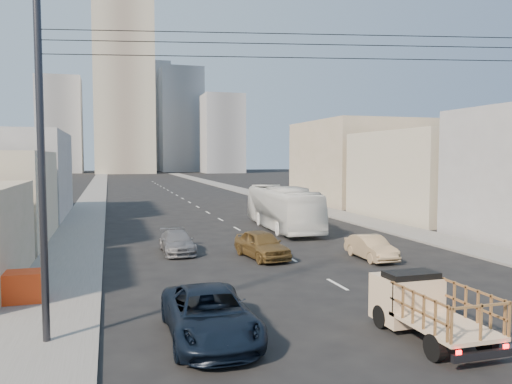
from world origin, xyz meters
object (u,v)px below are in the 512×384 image
city_bus (282,208)px  sedan_tan (371,248)px  navy_pickup (210,314)px  sedan_grey (177,242)px  sedan_brown (262,244)px  crate_stack (19,287)px  flatbed_pickup (427,303)px  streetlamp_left (44,129)px

city_bus → sedan_tan: city_bus is taller
navy_pickup → sedan_grey: 14.27m
sedan_brown → sedan_grey: 5.20m
sedan_brown → crate_stack: size_ratio=2.52×
sedan_grey → navy_pickup: bearing=-94.1°
flatbed_pickup → crate_stack: bearing=149.7°
navy_pickup → crate_stack: navy_pickup is taller
city_bus → streetlamp_left: 25.89m
navy_pickup → city_bus: size_ratio=0.46×
sedan_grey → flatbed_pickup: bearing=-71.4°
flatbed_pickup → sedan_tan: 12.04m
city_bus → sedan_tan: size_ratio=3.03×
city_bus → streetlamp_left: streetlamp_left is taller
sedan_tan → sedan_grey: (-10.01, 4.89, -0.02)m
sedan_grey → crate_stack: sedan_grey is taller
city_bus → sedan_tan: bearing=-83.6°
sedan_tan → sedan_grey: bearing=154.8°
sedan_brown → crate_stack: 12.83m
streetlamp_left → sedan_brown: bearing=46.6°
flatbed_pickup → sedan_brown: bearing=95.6°
sedan_brown → crate_stack: (-11.48, -5.73, -0.08)m
sedan_tan → streetlamp_left: 18.63m
crate_stack → navy_pickup: bearing=-41.8°
navy_pickup → streetlamp_left: 7.41m
navy_pickup → crate_stack: size_ratio=3.07×
flatbed_pickup → sedan_brown: flatbed_pickup is taller
flatbed_pickup → crate_stack: 14.80m
navy_pickup → city_bus: bearing=65.7°
city_bus → sedan_tan: 12.36m
flatbed_pickup → sedan_grey: bearing=109.2°
sedan_brown → sedan_tan: sedan_brown is taller
flatbed_pickup → streetlamp_left: bearing=166.2°
crate_stack → sedan_brown: bearing=26.5°
sedan_tan → crate_stack: bearing=-166.9°
city_bus → sedan_grey: size_ratio=2.74×
navy_pickup → city_bus: (10.06, 21.65, 0.91)m
sedan_grey → sedan_tan: bearing=-26.6°
sedan_grey → crate_stack: size_ratio=2.44×
streetlamp_left → crate_stack: 7.61m
flatbed_pickup → sedan_tan: flatbed_pickup is taller
flatbed_pickup → sedan_grey: size_ratio=1.01×
flatbed_pickup → sedan_grey: flatbed_pickup is taller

